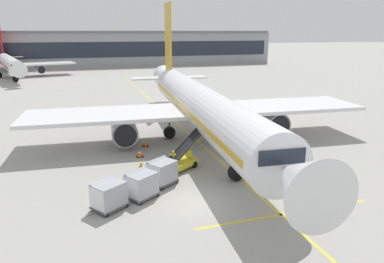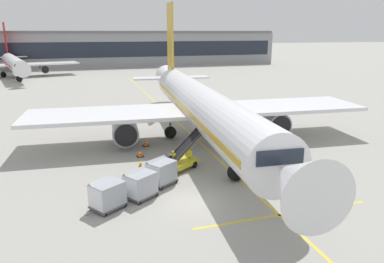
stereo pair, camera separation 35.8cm
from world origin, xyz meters
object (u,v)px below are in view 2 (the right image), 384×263
Objects in this scene: distant_airplane at (14,63)px; ground_crew_by_carts at (141,171)px; ground_crew_marshaller at (173,159)px; safety_cone_engine_keepout at (146,143)px; baggage_cart_second at (140,184)px; baggage_cart_third at (107,194)px; belt_loader at (180,159)px; baggage_cart_lead at (161,171)px; parked_airplane at (200,105)px; ground_crew_by_loader at (190,155)px; safety_cone_wingtip at (129,143)px; safety_cone_nose_mark at (140,153)px.

ground_crew_by_carts is at bearing -75.29° from distant_airplane.
distant_airplane is at bearing 107.21° from ground_crew_marshaller.
baggage_cart_second is at bearing -101.77° from safety_cone_engine_keepout.
baggage_cart_second is 11.52m from safety_cone_engine_keepout.
baggage_cart_third is 79.01m from distant_airplane.
ground_crew_by_carts is 2.48× the size of safety_cone_engine_keepout.
baggage_cart_lead is at bearing -130.50° from belt_loader.
baggage_cart_third is 13.09m from safety_cone_engine_keepout.
parked_airplane is at bearing 51.21° from ground_crew_by_carts.
ground_crew_by_loader reaches higher than safety_cone_engine_keepout.
distant_airplane reaches higher than ground_crew_by_loader.
distant_airplane reaches higher than baggage_cart_second.
ground_crew_marshaller is (2.93, 1.84, 0.00)m from ground_crew_by_carts.
safety_cone_wingtip is (-3.29, 7.26, -0.56)m from belt_loader.
safety_cone_wingtip is at bearing -176.81° from parked_airplane.
ground_crew_marshaller is (1.49, 2.27, -0.00)m from baggage_cart_lead.
parked_airplane is 25.99× the size of ground_crew_by_carts.
belt_loader is 0.71m from ground_crew_marshaller.
baggage_cart_lead is 1.50m from ground_crew_by_carts.
ground_crew_by_loader is 2.48× the size of safety_cone_engine_keepout.
safety_cone_engine_keepout is at bearing -173.11° from parked_airplane.
belt_loader reaches higher than baggage_cart_second.
ground_crew_by_carts is (-7.84, -9.76, -2.63)m from parked_airplane.
safety_cone_engine_keepout is (2.35, 11.26, -0.66)m from baggage_cart_second.
baggage_cart_third reaches higher than safety_cone_engine_keepout.
belt_loader is (-4.26, -7.68, -2.74)m from parked_airplane.
belt_loader is 8.19m from baggage_cart_third.
belt_loader is 3.30m from baggage_cart_lead.
baggage_cart_second reaches higher than ground_crew_marshaller.
safety_cone_nose_mark is 0.02× the size of distant_airplane.
parked_airplane reaches higher than distant_airplane.
baggage_cart_third is at bearing -110.67° from safety_cone_engine_keepout.
baggage_cart_third is 1.55× the size of ground_crew_by_carts.
ground_crew_marshaller reaches higher than safety_cone_nose_mark.
ground_crew_by_carts is (0.42, 2.22, -0.00)m from baggage_cart_second.
baggage_cart_second is at bearing -136.41° from ground_crew_by_loader.
safety_cone_engine_keepout is (-1.00, 7.20, -0.66)m from ground_crew_marshaller.
distant_airplane is at bearing 108.20° from safety_cone_engine_keepout.
baggage_cart_lead is at bearing -85.28° from safety_cone_nose_mark.
belt_loader is at bearing -119.03° from parked_airplane.
belt_loader is at bearing -65.59° from safety_cone_wingtip.
parked_airplane is at bearing 60.97° from belt_loader.
safety_cone_engine_keepout is at bearing 70.86° from safety_cone_nose_mark.
safety_cone_wingtip is 0.96× the size of safety_cone_nose_mark.
ground_crew_by_loader is (7.20, 5.67, -0.00)m from baggage_cart_third.
distant_airplane reaches higher than ground_crew_marshaller.
belt_loader is 1.87× the size of baggage_cart_second.
ground_crew_by_loader is at bearing 28.77° from ground_crew_by_carts.
safety_cone_wingtip is (0.71, 11.55, -0.67)m from baggage_cart_second.
ground_crew_marshaller is (-1.59, -0.65, 0.00)m from ground_crew_by_loader.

